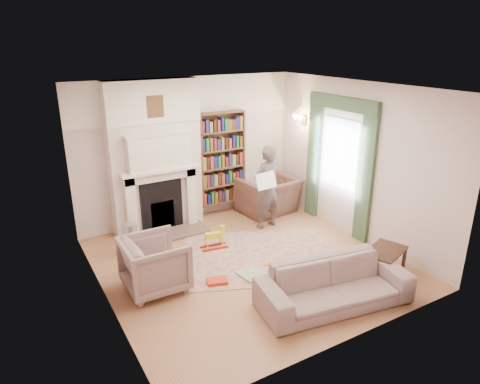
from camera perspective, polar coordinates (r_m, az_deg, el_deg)
floor at (r=7.10m, az=1.03°, el=-9.36°), size 4.50×4.50×0.00m
ceiling at (r=6.24m, az=1.19°, el=13.72°), size 4.50×4.50×0.00m
wall_back at (r=8.46m, az=-6.86°, el=5.57°), size 4.50×0.00×4.50m
wall_front at (r=4.89m, az=14.97°, el=-5.83°), size 4.50×0.00×4.50m
wall_left at (r=5.77m, az=-18.40°, el=-2.20°), size 0.00×4.50×4.50m
wall_right at (r=7.89m, az=15.25°, el=3.96°), size 0.00×4.50×4.50m
fireplace at (r=8.02m, az=-11.19°, el=4.45°), size 1.70×0.58×2.80m
bookcase at (r=8.67m, az=-2.51°, el=4.51°), size 1.00×0.24×1.85m
window at (r=8.14m, az=13.23°, el=4.98°), size 0.02×0.90×1.30m
curtain_left at (r=7.71m, az=16.41°, el=1.94°), size 0.07×0.32×2.40m
curtain_right at (r=8.69m, az=9.80°, el=4.43°), size 0.07×0.32×2.40m
pelmet at (r=7.93m, az=13.52°, el=11.45°), size 0.09×1.70×0.24m
wall_sconce at (r=8.73m, az=7.51°, el=9.34°), size 0.20×0.24×0.24m
rug at (r=7.30m, az=2.79°, el=-8.49°), size 3.07×2.76×0.01m
armchair_reading at (r=8.95m, az=3.78°, el=-0.45°), size 1.25×1.12×0.74m
armchair_left at (r=6.36m, az=-11.28°, el=-9.41°), size 0.88×0.85×0.80m
sofa at (r=6.08m, az=12.43°, el=-11.95°), size 2.20×1.15×0.61m
man_reading at (r=8.10m, az=3.56°, el=0.63°), size 0.63×0.46×1.61m
newspaper at (r=7.79m, az=3.49°, el=1.52°), size 0.45×0.18×0.29m
coffee_table at (r=6.98m, az=18.60°, el=-8.96°), size 0.81×0.66×0.45m
paraffin_heater at (r=7.48m, az=-14.32°, el=-6.06°), size 0.31×0.31×0.55m
rocking_horse at (r=7.46m, az=-3.51°, el=-6.12°), size 0.49×0.25×0.41m
board_game at (r=6.74m, az=1.60°, el=-10.82°), size 0.43×0.43×0.03m
game_box_lid at (r=6.54m, az=-3.08°, el=-11.79°), size 0.35×0.28×0.05m
comic_annuals at (r=6.92m, az=4.77°, el=-10.10°), size 0.52×0.75×0.02m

